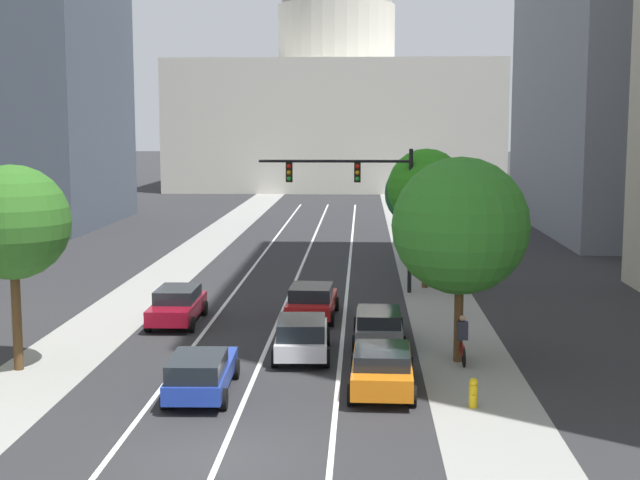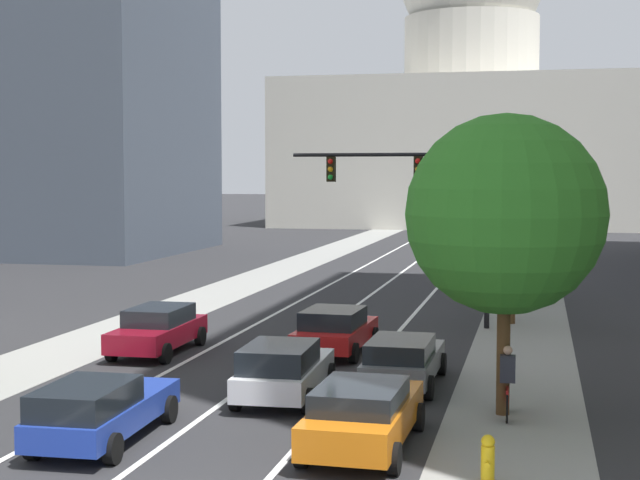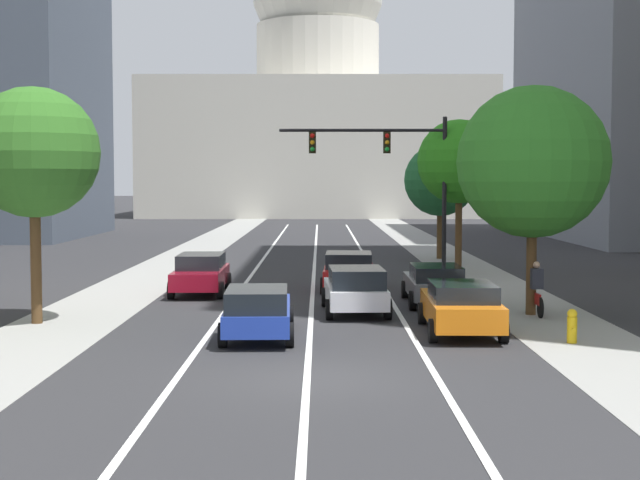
{
  "view_description": "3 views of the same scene",
  "coord_description": "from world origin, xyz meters",
  "px_view_note": "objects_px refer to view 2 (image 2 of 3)",
  "views": [
    {
      "loc": [
        3.55,
        -21.48,
        8.38
      ],
      "look_at": [
        1.28,
        26.11,
        2.12
      ],
      "focal_mm": 50.36,
      "sensor_mm": 36.0,
      "label": 1
    },
    {
      "loc": [
        7.7,
        -13.54,
        5.8
      ],
      "look_at": [
        -1.81,
        28.17,
        2.81
      ],
      "focal_mm": 53.77,
      "sensor_mm": 36.0,
      "label": 2
    },
    {
      "loc": [
        0.28,
        -19.9,
        4.25
      ],
      "look_at": [
        0.19,
        21.47,
        1.62
      ],
      "focal_mm": 52.69,
      "sensor_mm": 36.0,
      "label": 3
    }
  ],
  "objects_px": {
    "traffic_signal_mast": "(427,194)",
    "cyclist": "(508,382)",
    "car_orange": "(363,413)",
    "car_white": "(283,369)",
    "car_blue": "(100,409)",
    "car_crimson": "(158,329)",
    "car_gray": "(403,360)",
    "capitol_building": "(471,116)",
    "car_red": "(335,330)",
    "fire_hydrant": "(488,458)",
    "street_tree_far_right": "(513,191)",
    "street_tree_mid_right": "(505,214)",
    "street_tree_near_right": "(517,207)"
  },
  "relations": [
    {
      "from": "car_white",
      "to": "street_tree_mid_right",
      "type": "xyz_separation_m",
      "value": [
        5.54,
        -0.29,
        4.03
      ]
    },
    {
      "from": "car_orange",
      "to": "car_gray",
      "type": "xyz_separation_m",
      "value": [
        0.0,
        6.07,
        -0.02
      ]
    },
    {
      "from": "car_red",
      "to": "traffic_signal_mast",
      "type": "bearing_deg",
      "value": -17.83
    },
    {
      "from": "car_crimson",
      "to": "street_tree_mid_right",
      "type": "xyz_separation_m",
      "value": [
        11.14,
        -5.59,
        4.04
      ]
    },
    {
      "from": "car_orange",
      "to": "car_white",
      "type": "bearing_deg",
      "value": 36.8
    },
    {
      "from": "car_orange",
      "to": "car_blue",
      "type": "xyz_separation_m",
      "value": [
        -5.58,
        -0.84,
        -0.01
      ]
    },
    {
      "from": "traffic_signal_mast",
      "to": "capitol_building",
      "type": "bearing_deg",
      "value": 92.75
    },
    {
      "from": "car_blue",
      "to": "street_tree_mid_right",
      "type": "distance_m",
      "value": 10.28
    },
    {
      "from": "car_white",
      "to": "fire_hydrant",
      "type": "height_order",
      "value": "car_white"
    },
    {
      "from": "cyclist",
      "to": "street_tree_mid_right",
      "type": "height_order",
      "value": "street_tree_mid_right"
    },
    {
      "from": "cyclist",
      "to": "street_tree_far_right",
      "type": "bearing_deg",
      "value": -0.3
    },
    {
      "from": "car_white",
      "to": "capitol_building",
      "type": "bearing_deg",
      "value": -1.3
    },
    {
      "from": "capitol_building",
      "to": "car_orange",
      "type": "bearing_deg",
      "value": -87.38
    },
    {
      "from": "traffic_signal_mast",
      "to": "fire_hydrant",
      "type": "distance_m",
      "value": 18.91
    },
    {
      "from": "car_red",
      "to": "cyclist",
      "type": "xyz_separation_m",
      "value": [
        5.67,
        -7.0,
        0.08
      ]
    },
    {
      "from": "car_orange",
      "to": "car_gray",
      "type": "height_order",
      "value": "car_orange"
    },
    {
      "from": "car_red",
      "to": "street_tree_near_right",
      "type": "xyz_separation_m",
      "value": [
        5.39,
        14.61,
        3.48
      ]
    },
    {
      "from": "traffic_signal_mast",
      "to": "cyclist",
      "type": "distance_m",
      "value": 14.2
    },
    {
      "from": "car_blue",
      "to": "street_tree_far_right",
      "type": "relative_size",
      "value": 0.68
    },
    {
      "from": "car_crimson",
      "to": "traffic_signal_mast",
      "type": "bearing_deg",
      "value": -47.54
    },
    {
      "from": "car_white",
      "to": "street_tree_far_right",
      "type": "xyz_separation_m",
      "value": [
        5.34,
        13.96,
        4.31
      ]
    },
    {
      "from": "car_orange",
      "to": "capitol_building",
      "type": "bearing_deg",
      "value": 3.85
    },
    {
      "from": "street_tree_mid_right",
      "to": "street_tree_far_right",
      "type": "height_order",
      "value": "street_tree_mid_right"
    },
    {
      "from": "cyclist",
      "to": "street_tree_near_right",
      "type": "distance_m",
      "value": 21.87
    },
    {
      "from": "car_white",
      "to": "car_blue",
      "type": "relative_size",
      "value": 0.95
    },
    {
      "from": "fire_hydrant",
      "to": "street_tree_near_right",
      "type": "xyz_separation_m",
      "value": [
        -0.08,
        26.55,
        3.79
      ]
    },
    {
      "from": "car_crimson",
      "to": "street_tree_far_right",
      "type": "bearing_deg",
      "value": -52.21
    },
    {
      "from": "car_orange",
      "to": "traffic_signal_mast",
      "type": "relative_size",
      "value": 0.64
    },
    {
      "from": "car_white",
      "to": "traffic_signal_mast",
      "type": "xyz_separation_m",
      "value": [
        2.2,
        12.59,
        4.23
      ]
    },
    {
      "from": "car_white",
      "to": "street_tree_mid_right",
      "type": "height_order",
      "value": "street_tree_mid_right"
    },
    {
      "from": "traffic_signal_mast",
      "to": "cyclist",
      "type": "relative_size",
      "value": 4.39
    },
    {
      "from": "street_tree_near_right",
      "to": "car_crimson",
      "type": "bearing_deg",
      "value": -124.85
    },
    {
      "from": "car_crimson",
      "to": "street_tree_near_right",
      "type": "height_order",
      "value": "street_tree_near_right"
    },
    {
      "from": "car_red",
      "to": "street_tree_near_right",
      "type": "distance_m",
      "value": 15.95
    },
    {
      "from": "street_tree_far_right",
      "to": "car_white",
      "type": "bearing_deg",
      "value": -110.94
    },
    {
      "from": "fire_hydrant",
      "to": "cyclist",
      "type": "bearing_deg",
      "value": 87.63
    },
    {
      "from": "car_orange",
      "to": "street_tree_mid_right",
      "type": "bearing_deg",
      "value": -36.11
    },
    {
      "from": "car_red",
      "to": "car_orange",
      "type": "height_order",
      "value": "car_red"
    },
    {
      "from": "car_red",
      "to": "fire_hydrant",
      "type": "distance_m",
      "value": 13.13
    },
    {
      "from": "car_gray",
      "to": "traffic_signal_mast",
      "type": "distance_m",
      "value": 11.27
    },
    {
      "from": "traffic_signal_mast",
      "to": "car_red",
      "type": "bearing_deg",
      "value": -109.88
    },
    {
      "from": "car_crimson",
      "to": "car_white",
      "type": "relative_size",
      "value": 1.02
    },
    {
      "from": "car_red",
      "to": "car_crimson",
      "type": "relative_size",
      "value": 0.97
    },
    {
      "from": "fire_hydrant",
      "to": "street_tree_far_right",
      "type": "relative_size",
      "value": 0.13
    },
    {
      "from": "car_crimson",
      "to": "car_gray",
      "type": "distance_m",
      "value": 8.95
    },
    {
      "from": "car_white",
      "to": "cyclist",
      "type": "bearing_deg",
      "value": -97.64
    },
    {
      "from": "car_orange",
      "to": "fire_hydrant",
      "type": "xyz_separation_m",
      "value": [
        2.66,
        -1.59,
        -0.31
      ]
    },
    {
      "from": "fire_hydrant",
      "to": "cyclist",
      "type": "relative_size",
      "value": 0.53
    },
    {
      "from": "fire_hydrant",
      "to": "capitol_building",
      "type": "bearing_deg",
      "value": 94.2
    },
    {
      "from": "cyclist",
      "to": "car_gray",
      "type": "bearing_deg",
      "value": 45.11
    }
  ]
}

